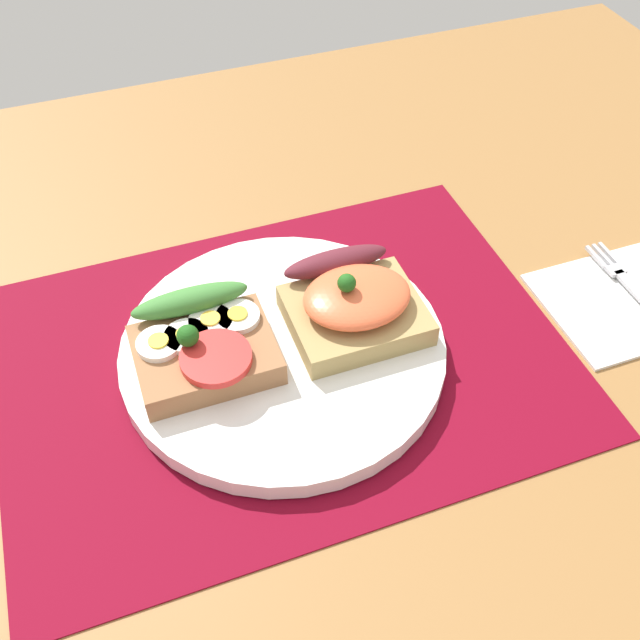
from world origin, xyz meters
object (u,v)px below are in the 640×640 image
object	(u,v)px
sandwich_egg_tomato	(204,347)
fork	(634,289)
plate	(283,350)
napkin	(631,298)
sandwich_salmon	(355,304)

from	to	relation	value
sandwich_egg_tomato	fork	distance (cm)	35.66
plate	napkin	bearing A→B (deg)	-7.47
sandwich_salmon	napkin	size ratio (longest dim) A/B	0.70
sandwich_salmon	sandwich_egg_tomato	bearing A→B (deg)	179.71
sandwich_egg_tomato	napkin	bearing A→B (deg)	-6.75
sandwich_salmon	fork	distance (cm)	24.10
plate	fork	size ratio (longest dim) A/B	1.96
napkin	sandwich_salmon	bearing A→B (deg)	170.04
plate	napkin	xyz separation A→B (cm)	(29.06, -3.81, -0.76)
sandwich_egg_tomato	sandwich_salmon	bearing A→B (deg)	-0.29
napkin	plate	bearing A→B (deg)	172.53
sandwich_egg_tomato	fork	size ratio (longest dim) A/B	0.80
sandwich_egg_tomato	napkin	world-z (taller)	sandwich_egg_tomato
napkin	fork	xyz separation A→B (cm)	(0.46, 0.46, 0.46)
sandwich_egg_tomato	napkin	size ratio (longest dim) A/B	0.70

